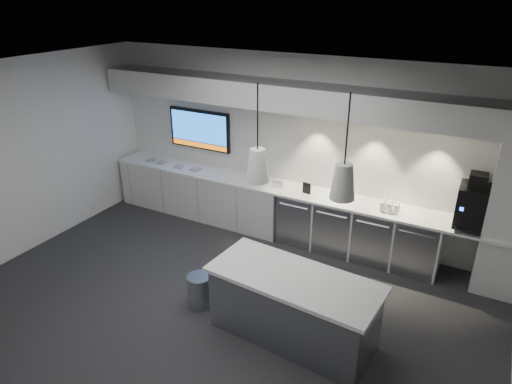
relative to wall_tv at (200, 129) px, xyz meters
The scene contains 27 objects.
floor 3.47m from the wall_tv, 52.18° to the right, with size 7.00×7.00×0.00m, color #29292B.
ceiling 3.42m from the wall_tv, 52.18° to the right, with size 7.00×7.00×0.00m, color black.
wall_back 1.90m from the wall_tv, ahead, with size 7.00×7.00×0.00m, color white.
wall_front 5.30m from the wall_tv, 68.99° to the right, with size 7.00×7.00×0.00m, color white.
wall_left 2.92m from the wall_tv, 123.17° to the right, with size 7.00×7.00×0.00m, color white.
back_counter 2.04m from the wall_tv, ahead, with size 6.80×0.65×0.04m, color white.
left_base_cabinets 1.17m from the wall_tv, 61.19° to the right, with size 3.30×0.63×0.86m, color silver.
fridge_unit_a 2.45m from the wall_tv, ahead, with size 0.60×0.61×0.85m, color #989CA0.
fridge_unit_b 3.01m from the wall_tv, ahead, with size 0.60×0.61×0.85m, color #989CA0.
fridge_unit_c 3.60m from the wall_tv, ahead, with size 0.60×0.61×0.85m, color #989CA0.
fridge_unit_d 4.21m from the wall_tv, ahead, with size 0.60×0.61×0.85m, color #989CA0.
backsplash 3.10m from the wall_tv, ahead, with size 4.60×0.03×1.30m, color silver.
soffit 2.09m from the wall_tv, ahead, with size 6.90×0.60×0.40m, color silver.
column 5.11m from the wall_tv, ahead, with size 0.55×0.55×2.60m, color silver.
wall_tv is the anchor object (origin of this frame).
island 4.06m from the wall_tv, 39.65° to the right, with size 2.09×1.03×0.86m.
bin 3.31m from the wall_tv, 56.53° to the right, with size 0.32×0.32×0.45m, color #989CA0.
coffee_machine 4.68m from the wall_tv, ahead, with size 0.42×0.60×0.76m.
sign_black 2.35m from the wall_tv, ahead, with size 0.14×0.02×0.18m, color black.
sign_white 1.89m from the wall_tv, 11.47° to the right, with size 0.18×0.02×0.14m, color white.
cup_cluster 3.65m from the wall_tv, ahead, with size 0.28×0.18×0.15m, color white, non-canonical shape.
tray_a 1.18m from the wall_tv, 160.60° to the right, with size 0.16×0.16×0.03m, color #9D9D9D.
tray_b 0.99m from the wall_tv, 153.21° to the right, with size 0.16×0.16×0.03m, color #9D9D9D.
tray_c 0.78m from the wall_tv, 125.04° to the right, with size 0.16×0.16×0.03m, color #9D9D9D.
tray_d 0.73m from the wall_tv, 72.89° to the right, with size 0.16×0.16×0.03m, color #9D9D9D.
pendant_left 3.59m from the wall_tv, 44.63° to the right, with size 0.26×0.26×1.07m.
pendant_right 4.32m from the wall_tv, 35.53° to the right, with size 0.26×0.26×1.07m.
Camera 1 is at (2.80, -4.12, 3.91)m, focal length 32.00 mm.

